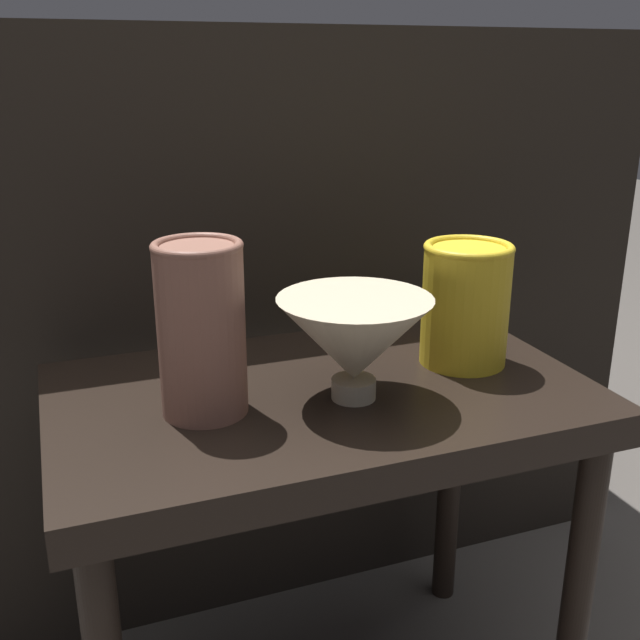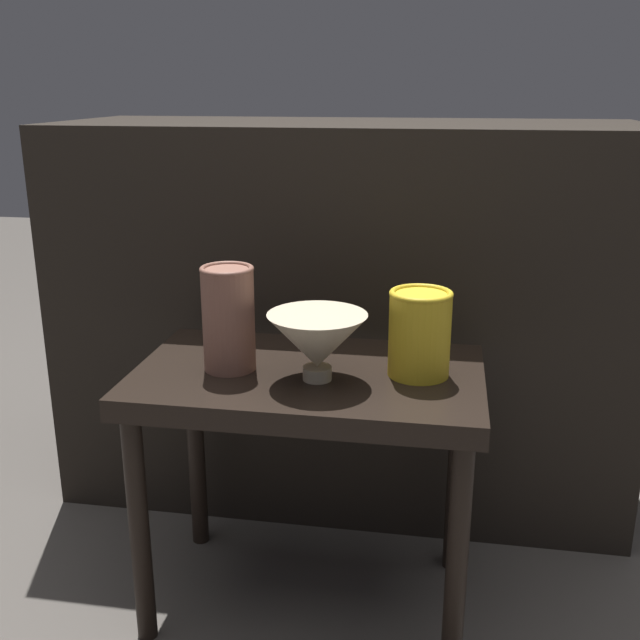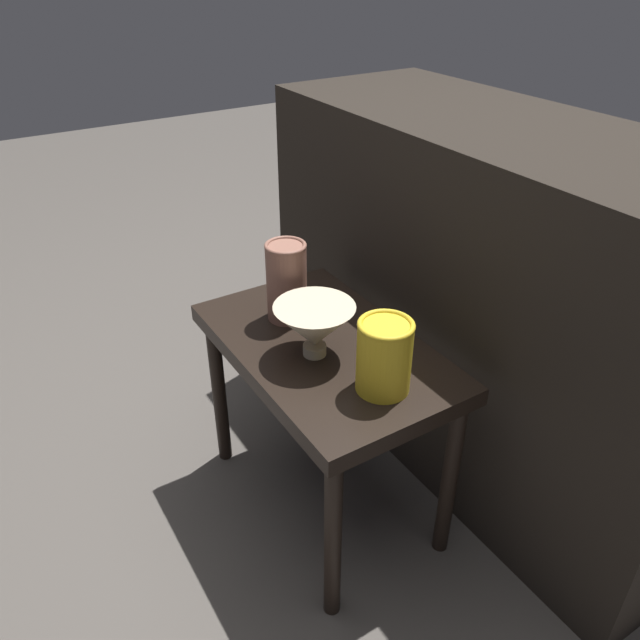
# 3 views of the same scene
# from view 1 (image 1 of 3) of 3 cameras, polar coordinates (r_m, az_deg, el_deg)

# --- Properties ---
(table) EXTENTS (0.62, 0.38, 0.48)m
(table) POSITION_cam_1_polar(r_m,az_deg,el_deg) (0.91, 0.13, -9.02)
(table) COLOR black
(table) RESTS_ON ground_plane
(couch_backdrop) EXTENTS (1.32, 0.50, 0.89)m
(couch_backdrop) POSITION_cam_1_polar(r_m,az_deg,el_deg) (1.34, -7.38, 1.61)
(couch_backdrop) COLOR black
(couch_backdrop) RESTS_ON ground_plane
(bowl) EXTENTS (0.17, 0.17, 0.12)m
(bowl) POSITION_cam_1_polar(r_m,az_deg,el_deg) (0.82, 2.63, -1.55)
(bowl) COLOR #C1B293
(bowl) RESTS_ON table
(vase_textured_left) EXTENTS (0.09, 0.09, 0.19)m
(vase_textured_left) POSITION_cam_1_polar(r_m,az_deg,el_deg) (0.79, -9.03, -0.55)
(vase_textured_left) COLOR brown
(vase_textured_left) RESTS_ON table
(vase_colorful_right) EXTENTS (0.11, 0.11, 0.15)m
(vase_colorful_right) POSITION_cam_1_polar(r_m,az_deg,el_deg) (0.94, 11.03, 1.35)
(vase_colorful_right) COLOR gold
(vase_colorful_right) RESTS_ON table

